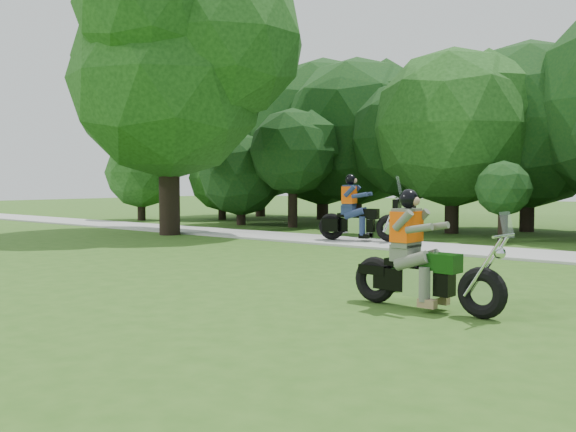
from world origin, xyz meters
The scene contains 5 objects.
ground centered at (0.00, 0.00, 0.00)m, with size 100.00×100.00×0.00m, color #2E5819.
walkway centered at (0.00, 8.00, 0.03)m, with size 60.00×2.20×0.06m, color #A5A59F.
big_tree_west centered at (-10.54, 6.85, 5.76)m, with size 8.64×6.56×9.96m.
chopper_motorcycle centered at (1.64, 0.65, 0.61)m, with size 2.33×0.62×1.66m.
touring_motorcycle centered at (-4.29, 8.08, 0.75)m, with size 2.46×1.23×1.91m.
Camera 1 is at (5.82, -7.31, 1.78)m, focal length 40.00 mm.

